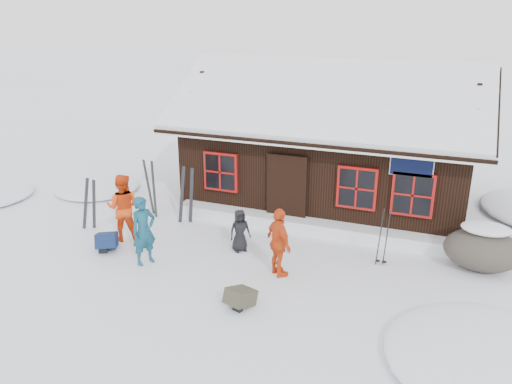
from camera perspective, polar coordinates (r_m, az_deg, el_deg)
ground at (r=12.36m, az=-4.09°, el=-7.39°), size 120.00×120.00×0.00m
mountain_hut at (r=15.77m, az=8.55°, el=4.62°), size 8.90×6.09×4.42m
snow_drift at (r=13.72m, az=5.62°, el=-3.78°), size 7.60×0.60×0.35m
snow_mounds at (r=13.41m, az=5.77°, el=-5.17°), size 20.60×13.20×0.48m
skier_teal at (r=11.98m, az=-12.71°, el=-4.34°), size 0.63×0.72×1.67m
skier_orange_left at (r=13.36m, az=-14.95°, el=-1.71°), size 1.05×0.93×1.79m
skier_orange_right at (r=11.17m, az=2.64°, el=-5.83°), size 0.97×0.93×1.62m
skier_crouched at (r=12.42m, az=-1.86°, el=-4.43°), size 0.62×0.62×1.09m
boulder at (r=12.70m, az=24.50°, el=-5.90°), size 1.74×1.30×1.02m
ski_pair_left at (r=14.34m, az=-18.46°, el=-1.38°), size 0.55×0.18×1.51m
ski_pair_mid at (r=14.88m, az=-11.88°, el=0.37°), size 0.53×0.27×1.70m
ski_pair_right at (r=14.11m, az=-7.94°, el=-0.46°), size 0.55×0.16×1.71m
ski_poles at (r=12.05m, az=14.32°, el=-5.14°), size 0.26×0.13×1.44m
backpack_blue at (r=13.14m, az=-16.65°, el=-5.64°), size 0.76×0.81×0.36m
backpack_olive at (r=10.32m, az=-1.79°, el=-12.23°), size 0.59×0.68×0.32m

